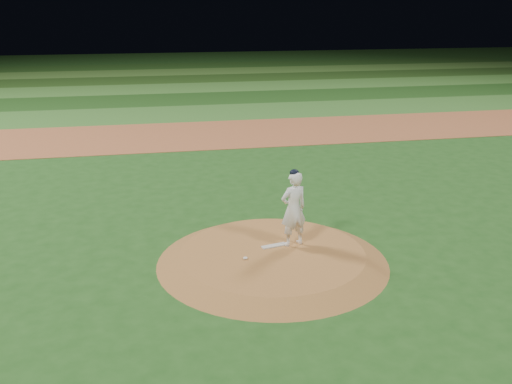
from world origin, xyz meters
TOP-DOWN VIEW (x-y plane):
  - ground at (0.00, 0.00)m, footprint 120.00×120.00m
  - infield_dirt_band at (0.00, 14.00)m, footprint 70.00×6.00m
  - outfield_stripe_0 at (0.00, 19.50)m, footprint 70.00×5.00m
  - outfield_stripe_1 at (0.00, 24.50)m, footprint 70.00×5.00m
  - outfield_stripe_2 at (0.00, 29.50)m, footprint 70.00×5.00m
  - outfield_stripe_3 at (0.00, 34.50)m, footprint 70.00×5.00m
  - outfield_stripe_4 at (0.00, 39.50)m, footprint 70.00×5.00m
  - outfield_stripe_5 at (0.00, 44.50)m, footprint 70.00×5.00m
  - pitchers_mound at (0.00, 0.00)m, footprint 5.50×5.50m
  - pitching_rubber at (0.10, 0.32)m, footprint 0.64×0.29m
  - rosin_bag at (-0.71, -0.27)m, footprint 0.11×0.11m
  - pitcher_on_mound at (0.58, 0.33)m, footprint 0.77×0.61m

SIDE VIEW (x-z plane):
  - ground at x=0.00m, z-range 0.00..0.00m
  - outfield_stripe_0 at x=0.00m, z-range 0.00..0.02m
  - outfield_stripe_1 at x=0.00m, z-range 0.00..0.02m
  - outfield_stripe_2 at x=0.00m, z-range 0.00..0.02m
  - outfield_stripe_3 at x=0.00m, z-range 0.00..0.02m
  - outfield_stripe_4 at x=0.00m, z-range 0.00..0.02m
  - outfield_stripe_5 at x=0.00m, z-range 0.00..0.02m
  - infield_dirt_band at x=0.00m, z-range 0.00..0.02m
  - pitchers_mound at x=0.00m, z-range 0.00..0.25m
  - pitching_rubber at x=0.10m, z-range 0.25..0.28m
  - rosin_bag at x=-0.71m, z-range 0.25..0.31m
  - pitcher_on_mound at x=0.58m, z-range 0.23..2.15m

